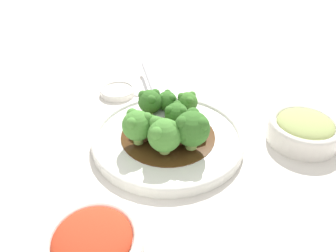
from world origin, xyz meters
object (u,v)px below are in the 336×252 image
object	(u,v)px
main_plate	(168,138)
side_bowl_kimchi	(94,246)
broccoli_floret_4	(162,134)
beef_strip_2	(151,127)
sauce_dish	(118,91)
beef_strip_1	(172,135)
beef_strip_0	(192,127)
broccoli_floret_2	(150,101)
side_bowl_appetizer	(304,129)
serving_spoon	(158,104)
broccoli_floret_0	(177,114)
broccoli_floret_1	(137,125)
broccoli_floret_5	(188,102)
broccoli_floret_3	(192,128)
broccoli_floret_7	(156,126)
broccoli_floret_6	(167,101)

from	to	relation	value
main_plate	side_bowl_kimchi	world-z (taller)	side_bowl_kimchi
main_plate	broccoli_floret_4	bearing A→B (deg)	174.55
beef_strip_2	sauce_dish	size ratio (longest dim) A/B	1.01
main_plate	beef_strip_1	distance (m)	0.02
beef_strip_0	broccoli_floret_2	distance (m)	0.08
side_bowl_appetizer	serving_spoon	bearing A→B (deg)	79.35
broccoli_floret_2	serving_spoon	bearing A→B (deg)	-15.16
broccoli_floret_0	broccoli_floret_2	xyz separation A→B (m)	(0.02, 0.05, 0.01)
broccoli_floret_2	serving_spoon	xyz separation A→B (m)	(0.03, -0.01, -0.03)
main_plate	broccoli_floret_4	world-z (taller)	broccoli_floret_4
broccoli_floret_1	side_bowl_kimchi	distance (m)	0.20
broccoli_floret_4	side_bowl_appetizer	distance (m)	0.24
broccoli_floret_5	serving_spoon	size ratio (longest dim) A/B	0.20
beef_strip_0	sauce_dish	size ratio (longest dim) A/B	0.85
beef_strip_2	side_bowl_appetizer	xyz separation A→B (m)	(0.02, -0.25, -0.00)
broccoli_floret_2	side_bowl_kimchi	distance (m)	0.27
broccoli_floret_1	serving_spoon	bearing A→B (deg)	-9.35
broccoli_floret_2	side_bowl_appetizer	bearing A→B (deg)	-92.83
beef_strip_2	side_bowl_appetizer	world-z (taller)	side_bowl_appetizer
main_plate	serving_spoon	distance (m)	0.08
broccoli_floret_3	broccoli_floret_4	bearing A→B (deg)	108.93
side_bowl_kimchi	broccoli_floret_5	bearing A→B (deg)	-17.16
broccoli_floret_3	side_bowl_appetizer	bearing A→B (deg)	-71.12
broccoli_floret_1	serving_spoon	world-z (taller)	broccoli_floret_1
beef_strip_1	broccoli_floret_4	bearing A→B (deg)	159.04
broccoli_floret_2	side_bowl_appetizer	xyz separation A→B (m)	(-0.01, -0.26, -0.03)
broccoli_floret_3	broccoli_floret_4	size ratio (longest dim) A/B	1.11
broccoli_floret_5	broccoli_floret_7	bearing A→B (deg)	147.57
beef_strip_0	broccoli_floret_5	xyz separation A→B (m)	(0.04, 0.01, 0.02)
broccoli_floret_3	side_bowl_appetizer	distance (m)	0.20
serving_spoon	broccoli_floret_3	bearing A→B (deg)	-148.99
broccoli_floret_1	broccoli_floret_4	xyz separation A→B (m)	(-0.02, -0.04, -0.00)
broccoli_floret_5	broccoli_floret_7	world-z (taller)	broccoli_floret_5
broccoli_floret_7	broccoli_floret_0	bearing A→B (deg)	-34.43
broccoli_floret_3	broccoli_floret_6	bearing A→B (deg)	28.02
beef_strip_1	broccoli_floret_3	world-z (taller)	broccoli_floret_3
main_plate	broccoli_floret_3	distance (m)	0.07
serving_spoon	beef_strip_1	bearing A→B (deg)	-159.22
serving_spoon	broccoli_floret_6	bearing A→B (deg)	-137.74
broccoli_floret_2	broccoli_floret_7	bearing A→B (deg)	-163.20
serving_spoon	sauce_dish	bearing A→B (deg)	52.85
broccoli_floret_7	side_bowl_kimchi	size ratio (longest dim) A/B	0.37
beef_strip_2	broccoli_floret_1	world-z (taller)	broccoli_floret_1
beef_strip_0	broccoli_floret_7	distance (m)	0.07
beef_strip_1	serving_spoon	distance (m)	0.10
broccoli_floret_5	side_bowl_appetizer	bearing A→B (deg)	-96.35
broccoli_floret_7	side_bowl_kimchi	bearing A→B (deg)	168.89
broccoli_floret_2	side_bowl_appetizer	size ratio (longest dim) A/B	0.45
broccoli_floret_7	broccoli_floret_6	bearing A→B (deg)	-6.65
beef_strip_2	serving_spoon	bearing A→B (deg)	-2.30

